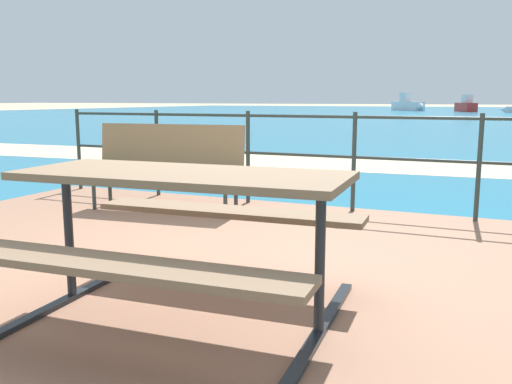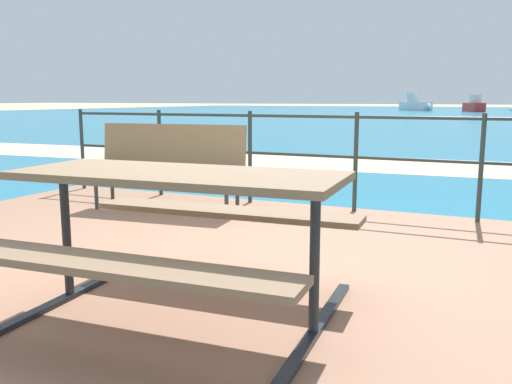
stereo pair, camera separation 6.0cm
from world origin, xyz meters
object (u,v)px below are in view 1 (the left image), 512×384
(boat_near, at_px, (465,106))
(picnic_table, at_px, (183,209))
(boat_mid, at_px, (408,105))
(park_bench, at_px, (167,158))

(boat_near, bearing_deg, picnic_table, 158.26)
(picnic_table, bearing_deg, boat_near, 87.99)
(picnic_table, height_order, boat_mid, boat_mid)
(park_bench, distance_m, boat_mid, 53.38)
(park_bench, distance_m, boat_near, 50.87)
(boat_mid, bearing_deg, park_bench, -33.44)
(picnic_table, xyz_separation_m, boat_near, (-1.23, 53.26, -0.10))
(park_bench, relative_size, boat_near, 0.43)
(picnic_table, height_order, park_bench, park_bench)
(park_bench, relative_size, boat_mid, 0.36)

